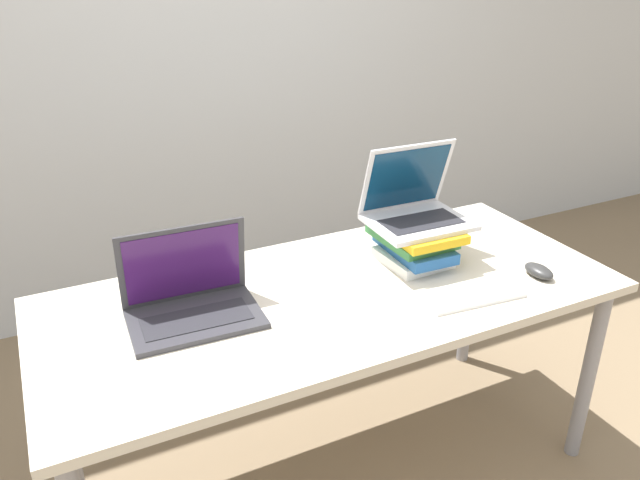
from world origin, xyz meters
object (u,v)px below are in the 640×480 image
Objects in this scene: wireless_keyboard at (471,294)px; book_stack at (415,242)px; laptop_on_books at (415,207)px; laptop_left at (191,300)px; mouse at (539,271)px.

book_stack is at bearing 94.62° from wireless_keyboard.
laptop_on_books is 1.01× the size of wireless_keyboard.
laptop_left reaches higher than wireless_keyboard.
laptop_on_books reaches higher than mouse.
laptop_left is 1.28× the size of book_stack.
mouse is (0.27, 0.01, 0.01)m from wireless_keyboard.
mouse is (0.29, -0.27, -0.05)m from book_stack.
wireless_keyboard is (0.02, -0.27, -0.06)m from book_stack.
laptop_left is at bearing -179.15° from book_stack.
laptop_left reaches higher than book_stack.
laptop_on_books is (0.01, 0.04, 0.11)m from book_stack.
book_stack is at bearing -113.03° from laptop_on_books.
book_stack is 0.91× the size of wireless_keyboard.
book_stack reaches higher than mouse.
wireless_keyboard is 2.92× the size of mouse.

